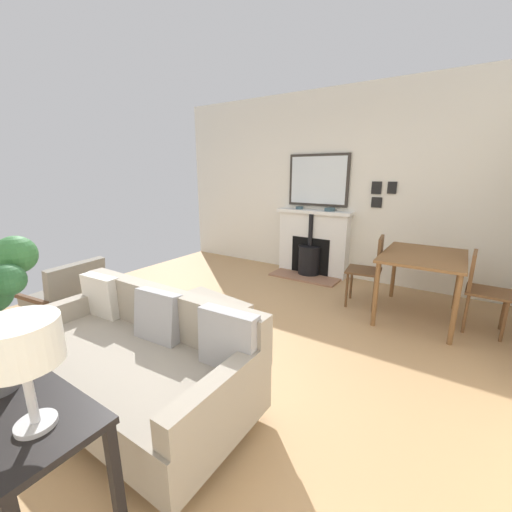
{
  "coord_description": "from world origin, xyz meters",
  "views": [
    {
      "loc": [
        2.02,
        1.93,
        1.63
      ],
      "look_at": [
        -0.75,
        0.11,
        0.76
      ],
      "focal_mm": 22.19,
      "sensor_mm": 36.0,
      "label": 1
    }
  ],
  "objects_px": {
    "mantel_bowl_far": "(330,209)",
    "dining_table": "(423,263)",
    "mantel_bowl_near": "(299,208)",
    "armchair_accent": "(69,292)",
    "dining_chair_by_back_wall": "(480,285)",
    "ottoman": "(203,318)",
    "sofa": "(135,358)",
    "table_lamp_far_end": "(20,346)",
    "dining_chair_near_fireplace": "(371,266)",
    "fireplace": "(312,247)"
  },
  "relations": [
    {
      "from": "mantel_bowl_far",
      "to": "dining_table",
      "type": "xyz_separation_m",
      "value": [
        0.88,
        1.44,
        -0.43
      ]
    },
    {
      "from": "dining_table",
      "to": "mantel_bowl_near",
      "type": "bearing_deg",
      "value": -114.18
    },
    {
      "from": "armchair_accent",
      "to": "dining_chair_by_back_wall",
      "type": "height_order",
      "value": "dining_chair_by_back_wall"
    },
    {
      "from": "ottoman",
      "to": "sofa",
      "type": "bearing_deg",
      "value": 10.16
    },
    {
      "from": "ottoman",
      "to": "dining_table",
      "type": "bearing_deg",
      "value": 136.07
    },
    {
      "from": "table_lamp_far_end",
      "to": "mantel_bowl_near",
      "type": "bearing_deg",
      "value": -166.56
    },
    {
      "from": "dining_table",
      "to": "dining_chair_near_fireplace",
      "type": "bearing_deg",
      "value": -91.08
    },
    {
      "from": "sofa",
      "to": "dining_chair_near_fireplace",
      "type": "xyz_separation_m",
      "value": [
        -2.68,
        0.99,
        0.19
      ]
    },
    {
      "from": "fireplace",
      "to": "dining_chair_near_fireplace",
      "type": "relative_size",
      "value": 1.36
    },
    {
      "from": "mantel_bowl_far",
      "to": "dining_table",
      "type": "bearing_deg",
      "value": 58.6
    },
    {
      "from": "ottoman",
      "to": "table_lamp_far_end",
      "type": "distance_m",
      "value": 2.08
    },
    {
      "from": "fireplace",
      "to": "dining_table",
      "type": "relative_size",
      "value": 1.11
    },
    {
      "from": "mantel_bowl_near",
      "to": "armchair_accent",
      "type": "distance_m",
      "value": 3.48
    },
    {
      "from": "mantel_bowl_near",
      "to": "dining_chair_near_fireplace",
      "type": "distance_m",
      "value": 1.74
    },
    {
      "from": "mantel_bowl_far",
      "to": "armchair_accent",
      "type": "height_order",
      "value": "mantel_bowl_far"
    },
    {
      "from": "table_lamp_far_end",
      "to": "dining_chair_by_back_wall",
      "type": "bearing_deg",
      "value": 157.35
    },
    {
      "from": "fireplace",
      "to": "armchair_accent",
      "type": "xyz_separation_m",
      "value": [
        3.23,
        -1.29,
        -0.01
      ]
    },
    {
      "from": "table_lamp_far_end",
      "to": "dining_chair_near_fireplace",
      "type": "bearing_deg",
      "value": 174.18
    },
    {
      "from": "armchair_accent",
      "to": "table_lamp_far_end",
      "type": "height_order",
      "value": "table_lamp_far_end"
    },
    {
      "from": "mantel_bowl_near",
      "to": "dining_chair_by_back_wall",
      "type": "bearing_deg",
      "value": 70.8
    },
    {
      "from": "mantel_bowl_far",
      "to": "sofa",
      "type": "relative_size",
      "value": 0.09
    },
    {
      "from": "sofa",
      "to": "armchair_accent",
      "type": "bearing_deg",
      "value": -101.22
    },
    {
      "from": "sofa",
      "to": "dining_chair_by_back_wall",
      "type": "bearing_deg",
      "value": 141.86
    },
    {
      "from": "mantel_bowl_near",
      "to": "sofa",
      "type": "distance_m",
      "value": 3.65
    },
    {
      "from": "fireplace",
      "to": "dining_table",
      "type": "height_order",
      "value": "fireplace"
    },
    {
      "from": "dining_table",
      "to": "dining_chair_by_back_wall",
      "type": "relative_size",
      "value": 1.31
    },
    {
      "from": "mantel_bowl_near",
      "to": "sofa",
      "type": "xyz_separation_m",
      "value": [
        3.55,
        0.42,
        -0.75
      ]
    },
    {
      "from": "table_lamp_far_end",
      "to": "sofa",
      "type": "bearing_deg",
      "value": -143.14
    },
    {
      "from": "mantel_bowl_near",
      "to": "dining_table",
      "type": "xyz_separation_m",
      "value": [
        0.88,
        1.96,
        -0.42
      ]
    },
    {
      "from": "mantel_bowl_near",
      "to": "table_lamp_far_end",
      "type": "height_order",
      "value": "table_lamp_far_end"
    },
    {
      "from": "ottoman",
      "to": "dining_chair_near_fireplace",
      "type": "bearing_deg",
      "value": 147.09
    },
    {
      "from": "ottoman",
      "to": "dining_chair_by_back_wall",
      "type": "xyz_separation_m",
      "value": [
        -1.77,
        2.26,
        0.26
      ]
    },
    {
      "from": "dining_chair_near_fireplace",
      "to": "sofa",
      "type": "bearing_deg",
      "value": -20.29
    },
    {
      "from": "fireplace",
      "to": "ottoman",
      "type": "bearing_deg",
      "value": -0.18
    },
    {
      "from": "fireplace",
      "to": "dining_chair_by_back_wall",
      "type": "bearing_deg",
      "value": 69.34
    },
    {
      "from": "armchair_accent",
      "to": "dining_table",
      "type": "xyz_separation_m",
      "value": [
        -2.38,
        2.99,
        0.21
      ]
    },
    {
      "from": "dining_chair_near_fireplace",
      "to": "armchair_accent",
      "type": "bearing_deg",
      "value": -45.54
    },
    {
      "from": "mantel_bowl_far",
      "to": "ottoman",
      "type": "bearing_deg",
      "value": -5.65
    },
    {
      "from": "fireplace",
      "to": "dining_chair_near_fireplace",
      "type": "height_order",
      "value": "fireplace"
    },
    {
      "from": "sofa",
      "to": "dining_table",
      "type": "xyz_separation_m",
      "value": [
        -2.67,
        1.54,
        0.32
      ]
    },
    {
      "from": "sofa",
      "to": "armchair_accent",
      "type": "distance_m",
      "value": 1.48
    },
    {
      "from": "table_lamp_far_end",
      "to": "dining_table",
      "type": "height_order",
      "value": "table_lamp_far_end"
    },
    {
      "from": "ottoman",
      "to": "dining_chair_by_back_wall",
      "type": "relative_size",
      "value": 1.03
    },
    {
      "from": "mantel_bowl_far",
      "to": "dining_table",
      "type": "relative_size",
      "value": 0.15
    },
    {
      "from": "sofa",
      "to": "table_lamp_far_end",
      "type": "relative_size",
      "value": 4.39
    },
    {
      "from": "table_lamp_far_end",
      "to": "dining_table",
      "type": "xyz_separation_m",
      "value": [
        -3.51,
        0.91,
        -0.4
      ]
    },
    {
      "from": "armchair_accent",
      "to": "dining_table",
      "type": "bearing_deg",
      "value": 128.53
    },
    {
      "from": "ottoman",
      "to": "table_lamp_far_end",
      "type": "bearing_deg",
      "value": 24.47
    },
    {
      "from": "mantel_bowl_near",
      "to": "armchair_accent",
      "type": "bearing_deg",
      "value": -17.52
    },
    {
      "from": "fireplace",
      "to": "armchair_accent",
      "type": "relative_size",
      "value": 1.57
    }
  ]
}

